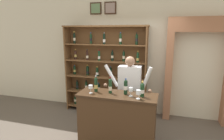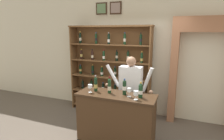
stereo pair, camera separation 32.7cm
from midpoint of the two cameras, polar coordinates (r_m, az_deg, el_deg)
back_wall at (r=4.98m, az=9.31°, el=6.34°), size 12.00×0.19×3.40m
wine_shelf at (r=4.94m, az=1.27°, el=0.57°), size 2.20×0.36×2.30m
archway_doorway at (r=4.80m, az=28.23°, el=1.49°), size 1.48×0.45×2.47m
tasting_counter at (r=3.69m, az=3.83°, el=-14.87°), size 1.47×0.54×1.02m
shopkeeper at (r=3.94m, az=8.03°, el=-5.05°), size 1.04×0.22×1.66m
tasting_bottle_super_tuscan at (r=3.63m, az=-2.41°, el=-4.32°), size 0.07×0.07×0.32m
tasting_bottle_brunello at (r=3.51m, az=1.88°, el=-4.86°), size 0.07×0.07×0.32m
tasting_bottle_chianti at (r=3.45m, az=6.55°, el=-5.19°), size 0.07×0.07×0.30m
tasting_bottle_grappa at (r=3.34m, az=11.49°, el=-6.14°), size 0.08×0.08×0.28m
wine_glass_left at (r=3.55m, az=-4.08°, el=-5.10°), size 0.08×0.08×0.16m
wine_glass_spare at (r=3.23m, az=10.21°, el=-7.10°), size 0.08×0.08×0.16m
wine_glass_center at (r=3.35m, az=8.03°, el=-6.25°), size 0.07×0.07×0.16m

